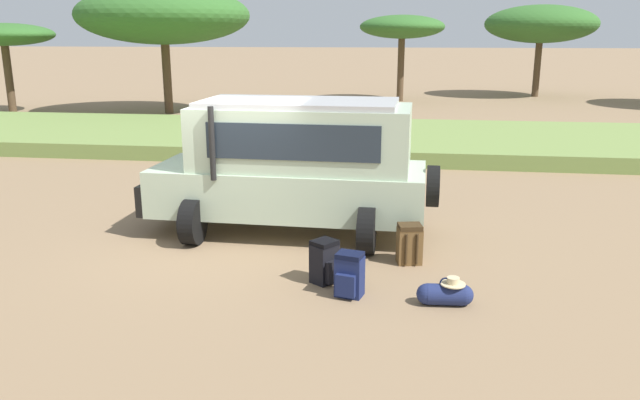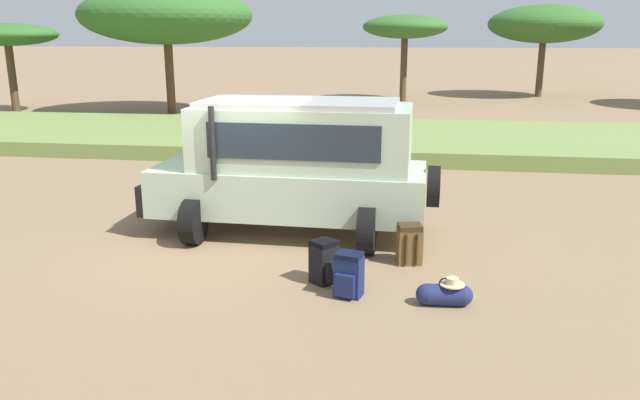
{
  "view_description": "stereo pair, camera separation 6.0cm",
  "coord_description": "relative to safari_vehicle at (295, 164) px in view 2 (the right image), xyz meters",
  "views": [
    {
      "loc": [
        3.04,
        -10.25,
        3.57
      ],
      "look_at": [
        1.7,
        -0.72,
        1.0
      ],
      "focal_mm": 35.0,
      "sensor_mm": 36.0,
      "label": 1
    },
    {
      "loc": [
        3.1,
        -10.24,
        3.57
      ],
      "look_at": [
        1.7,
        -0.72,
        1.0
      ],
      "focal_mm": 35.0,
      "sensor_mm": 36.0,
      "label": 2
    }
  ],
  "objects": [
    {
      "name": "ground_plane",
      "position": [
        -1.05,
        -0.66,
        -1.29
      ],
      "size": [
        320.0,
        320.0,
        0.0
      ],
      "primitive_type": "plane",
      "color": "#8C7051"
    },
    {
      "name": "grass_bank",
      "position": [
        -1.05,
        9.46,
        -1.07
      ],
      "size": [
        120.0,
        7.0,
        0.44
      ],
      "color": "olive",
      "rests_on": "ground_plane"
    },
    {
      "name": "safari_vehicle",
      "position": [
        0.0,
        0.0,
        0.0
      ],
      "size": [
        5.38,
        2.82,
        2.44
      ],
      "color": "#B2C6A8",
      "rests_on": "ground_plane"
    },
    {
      "name": "backpack_beside_front_wheel",
      "position": [
        2.09,
        -1.35,
        -0.98
      ],
      "size": [
        0.43,
        0.46,
        0.65
      ],
      "color": "brown",
      "rests_on": "ground_plane"
    },
    {
      "name": "backpack_cluster_center",
      "position": [
        1.27,
        -2.79,
        -0.99
      ],
      "size": [
        0.42,
        0.43,
        0.64
      ],
      "color": "navy",
      "rests_on": "ground_plane"
    },
    {
      "name": "backpack_near_rear_wheel",
      "position": [
        0.86,
        -2.35,
        -0.98
      ],
      "size": [
        0.49,
        0.47,
        0.65
      ],
      "color": "black",
      "rests_on": "ground_plane"
    },
    {
      "name": "duffel_bag_low_black_case",
      "position": [
        2.59,
        -2.9,
        -1.14
      ],
      "size": [
        0.77,
        0.34,
        0.4
      ],
      "color": "navy",
      "rests_on": "ground_plane"
    },
    {
      "name": "acacia_tree_far_left",
      "position": [
        -16.02,
        15.63,
        2.2
      ],
      "size": [
        4.44,
        4.15,
        4.03
      ],
      "color": "brown",
      "rests_on": "ground_plane"
    },
    {
      "name": "acacia_tree_left_mid",
      "position": [
        -8.94,
        16.77,
        3.05
      ],
      "size": [
        7.72,
        7.31,
        5.62
      ],
      "color": "brown",
      "rests_on": "ground_plane"
    },
    {
      "name": "acacia_tree_centre_back",
      "position": [
        1.55,
        23.72,
        2.59
      ],
      "size": [
        4.51,
        4.78,
        4.54
      ],
      "color": "brown",
      "rests_on": "ground_plane"
    },
    {
      "name": "acacia_tree_right_mid",
      "position": [
        9.34,
        27.29,
        2.79
      ],
      "size": [
        6.29,
        5.74,
        5.16
      ],
      "color": "brown",
      "rests_on": "ground_plane"
    }
  ]
}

